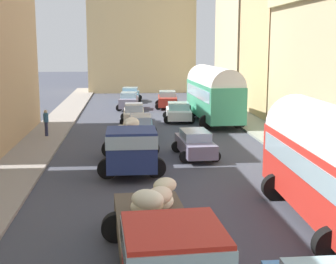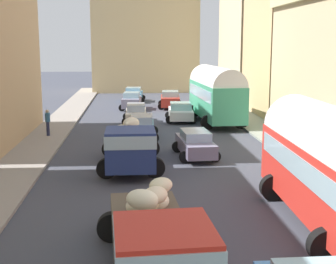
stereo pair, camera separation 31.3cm
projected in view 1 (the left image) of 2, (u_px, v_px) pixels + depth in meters
The scene contains 18 objects.
ground_plane at pixel (160, 138), 30.31m from camera, with size 154.00×154.00×0.00m, color #3D404C.
sidewalk_left at pixel (44, 139), 29.65m from camera, with size 2.50×70.00×0.14m, color gray.
sidewalk_right at pixel (271, 135), 30.94m from camera, with size 2.50×70.00×0.14m, color gray.
building_right_3 at pixel (283, 29), 39.60m from camera, with size 5.59×9.01×14.28m.
building_right_4 at pixel (252, 32), 50.48m from camera, with size 6.33×11.45×14.25m.
distant_church at pixel (141, 34), 59.91m from camera, with size 13.15×6.28×21.48m.
parked_bus_0 at pixel (336, 162), 15.33m from camera, with size 3.49×8.72×3.91m.
parked_bus_1 at pixel (214, 92), 36.01m from camera, with size 3.63×9.24×4.25m.
cargo_truck_0 at pixel (163, 241), 11.55m from camera, with size 3.20×7.33×2.16m.
cargo_truck_1 at pixel (131, 145), 22.33m from camera, with size 3.06×6.85×2.34m.
car_0 at pixel (141, 127), 30.02m from camera, with size 2.21×4.10×1.49m.
car_1 at pixel (134, 113), 36.08m from camera, with size 2.15×4.09×1.46m.
car_2 at pixel (129, 101), 43.58m from camera, with size 2.36×3.72×1.58m.
car_3 at pixel (130, 95), 49.57m from camera, with size 2.50×3.97×1.49m.
car_5 at pixel (195, 143), 25.15m from camera, with size 2.28×4.12×1.42m.
car_6 at pixel (178, 112), 36.90m from camera, with size 2.50×3.90×1.45m.
car_7 at pixel (167, 99), 44.61m from camera, with size 2.47×4.06×1.60m.
pedestrian_1 at pixel (46, 122), 30.18m from camera, with size 0.42×0.42×1.82m.
Camera 1 is at (-2.14, -2.67, 5.86)m, focal length 50.94 mm.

